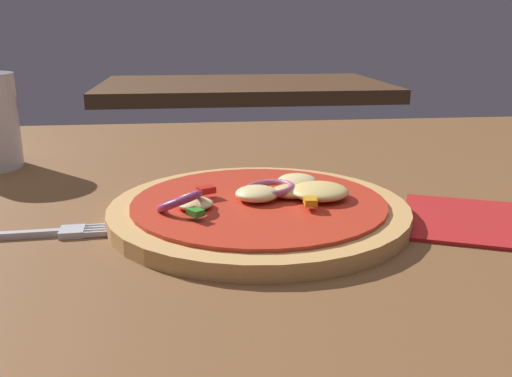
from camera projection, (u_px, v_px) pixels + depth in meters
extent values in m
cube|color=brown|center=(208.00, 241.00, 0.45)|extent=(1.45, 0.94, 0.04)
cylinder|color=tan|center=(259.00, 212.00, 0.45)|extent=(0.24, 0.24, 0.01)
cylinder|color=red|center=(259.00, 203.00, 0.45)|extent=(0.20, 0.20, 0.00)
ellipsoid|color=#EFCC72|center=(318.00, 189.00, 0.46)|extent=(0.05, 0.05, 0.01)
ellipsoid|color=#F4DB8E|center=(195.00, 203.00, 0.43)|extent=(0.03, 0.03, 0.01)
ellipsoid|color=#F4DB8E|center=(257.00, 194.00, 0.45)|extent=(0.03, 0.03, 0.01)
ellipsoid|color=#E5BC60|center=(291.00, 191.00, 0.46)|extent=(0.03, 0.03, 0.01)
ellipsoid|color=#F4DB8E|center=(297.00, 181.00, 0.49)|extent=(0.03, 0.03, 0.01)
torus|color=#93386B|center=(179.00, 201.00, 0.42)|extent=(0.05, 0.05, 0.02)
torus|color=#B25984|center=(270.00, 188.00, 0.46)|extent=(0.05, 0.05, 0.01)
cube|color=#2D8C28|center=(195.00, 212.00, 0.40)|extent=(0.01, 0.01, 0.00)
cube|color=red|center=(210.00, 190.00, 0.45)|extent=(0.02, 0.01, 0.01)
cube|color=orange|center=(310.00, 201.00, 0.42)|extent=(0.01, 0.01, 0.01)
cube|color=silver|center=(72.00, 232.00, 0.42)|extent=(0.02, 0.02, 0.01)
cube|color=silver|center=(106.00, 234.00, 0.41)|extent=(0.03, 0.00, 0.00)
cube|color=silver|center=(106.00, 231.00, 0.42)|extent=(0.03, 0.00, 0.00)
cube|color=silver|center=(107.00, 228.00, 0.42)|extent=(0.03, 0.00, 0.00)
cube|color=silver|center=(107.00, 226.00, 0.43)|extent=(0.03, 0.00, 0.00)
cube|color=#B21E1E|center=(483.00, 222.00, 0.44)|extent=(0.15, 0.15, 0.00)
cube|color=#4C301C|center=(243.00, 88.00, 1.54)|extent=(0.77, 0.48, 0.04)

